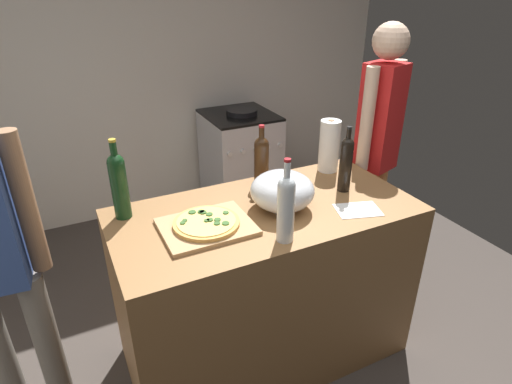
{
  "coord_description": "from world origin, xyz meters",
  "views": [
    {
      "loc": [
        -0.84,
        -0.94,
        1.93
      ],
      "look_at": [
        -0.0,
        0.75,
        0.98
      ],
      "focal_mm": 29.85,
      "sensor_mm": 36.0,
      "label": 1
    }
  ],
  "objects_px": {
    "wine_bottle_clear": "(261,158)",
    "mixing_bowl": "(282,191)",
    "wine_bottle_dark": "(346,162)",
    "wine_bottle_green": "(286,206)",
    "wine_bottle_amber": "(119,183)",
    "paper_towel_roll": "(329,146)",
    "pizza": "(206,223)",
    "stove": "(240,162)",
    "person_in_red": "(377,146)"
  },
  "relations": [
    {
      "from": "wine_bottle_clear",
      "to": "wine_bottle_green",
      "type": "height_order",
      "value": "wine_bottle_green"
    },
    {
      "from": "pizza",
      "to": "wine_bottle_green",
      "type": "bearing_deg",
      "value": -40.72
    },
    {
      "from": "mixing_bowl",
      "to": "wine_bottle_dark",
      "type": "xyz_separation_m",
      "value": [
        0.39,
        0.03,
        0.07
      ]
    },
    {
      "from": "pizza",
      "to": "person_in_red",
      "type": "distance_m",
      "value": 1.3
    },
    {
      "from": "wine_bottle_dark",
      "to": "stove",
      "type": "xyz_separation_m",
      "value": [
        0.13,
        1.63,
        -0.64
      ]
    },
    {
      "from": "person_in_red",
      "to": "mixing_bowl",
      "type": "bearing_deg",
      "value": -158.9
    },
    {
      "from": "stove",
      "to": "person_in_red",
      "type": "relative_size",
      "value": 0.54
    },
    {
      "from": "mixing_bowl",
      "to": "person_in_red",
      "type": "distance_m",
      "value": 0.92
    },
    {
      "from": "wine_bottle_clear",
      "to": "paper_towel_roll",
      "type": "bearing_deg",
      "value": -1.8
    },
    {
      "from": "pizza",
      "to": "wine_bottle_clear",
      "type": "relative_size",
      "value": 0.91
    },
    {
      "from": "pizza",
      "to": "wine_bottle_clear",
      "type": "bearing_deg",
      "value": 35.95
    },
    {
      "from": "paper_towel_roll",
      "to": "pizza",
      "type": "bearing_deg",
      "value": -160.69
    },
    {
      "from": "wine_bottle_amber",
      "to": "person_in_red",
      "type": "relative_size",
      "value": 0.22
    },
    {
      "from": "wine_bottle_clear",
      "to": "wine_bottle_dark",
      "type": "bearing_deg",
      "value": -37.53
    },
    {
      "from": "wine_bottle_amber",
      "to": "wine_bottle_green",
      "type": "height_order",
      "value": "wine_bottle_amber"
    },
    {
      "from": "pizza",
      "to": "stove",
      "type": "bearing_deg",
      "value": 61.45
    },
    {
      "from": "wine_bottle_amber",
      "to": "person_in_red",
      "type": "xyz_separation_m",
      "value": [
        1.57,
        0.08,
        -0.11
      ]
    },
    {
      "from": "mixing_bowl",
      "to": "wine_bottle_amber",
      "type": "relative_size",
      "value": 0.8
    },
    {
      "from": "wine_bottle_green",
      "to": "wine_bottle_clear",
      "type": "bearing_deg",
      "value": 73.24
    },
    {
      "from": "mixing_bowl",
      "to": "wine_bottle_amber",
      "type": "distance_m",
      "value": 0.75
    },
    {
      "from": "mixing_bowl",
      "to": "person_in_red",
      "type": "xyz_separation_m",
      "value": [
        0.86,
        0.33,
        -0.03
      ]
    },
    {
      "from": "mixing_bowl",
      "to": "wine_bottle_clear",
      "type": "bearing_deg",
      "value": 82.58
    },
    {
      "from": "wine_bottle_clear",
      "to": "stove",
      "type": "xyz_separation_m",
      "value": [
        0.48,
        1.37,
        -0.62
      ]
    },
    {
      "from": "paper_towel_roll",
      "to": "wine_bottle_amber",
      "type": "relative_size",
      "value": 0.78
    },
    {
      "from": "wine_bottle_clear",
      "to": "mixing_bowl",
      "type": "bearing_deg",
      "value": -97.42
    },
    {
      "from": "wine_bottle_green",
      "to": "person_in_red",
      "type": "relative_size",
      "value": 0.22
    },
    {
      "from": "wine_bottle_amber",
      "to": "person_in_red",
      "type": "distance_m",
      "value": 1.57
    },
    {
      "from": "paper_towel_roll",
      "to": "person_in_red",
      "type": "distance_m",
      "value": 0.41
    },
    {
      "from": "wine_bottle_clear",
      "to": "pizza",
      "type": "bearing_deg",
      "value": -144.05
    },
    {
      "from": "wine_bottle_clear",
      "to": "person_in_red",
      "type": "bearing_deg",
      "value": 2.42
    },
    {
      "from": "pizza",
      "to": "wine_bottle_dark",
      "type": "bearing_deg",
      "value": 3.36
    },
    {
      "from": "wine_bottle_clear",
      "to": "person_in_red",
      "type": "distance_m",
      "value": 0.83
    },
    {
      "from": "person_in_red",
      "to": "pizza",
      "type": "bearing_deg",
      "value": -164.47
    },
    {
      "from": "stove",
      "to": "wine_bottle_green",
      "type": "bearing_deg",
      "value": -108.66
    },
    {
      "from": "stove",
      "to": "mixing_bowl",
      "type": "bearing_deg",
      "value": -107.36
    },
    {
      "from": "wine_bottle_green",
      "to": "wine_bottle_dark",
      "type": "xyz_separation_m",
      "value": [
        0.51,
        0.28,
        -0.0
      ]
    },
    {
      "from": "wine_bottle_dark",
      "to": "paper_towel_roll",
      "type": "bearing_deg",
      "value": 73.36
    },
    {
      "from": "mixing_bowl",
      "to": "wine_bottle_clear",
      "type": "distance_m",
      "value": 0.3
    },
    {
      "from": "wine_bottle_dark",
      "to": "stove",
      "type": "bearing_deg",
      "value": 85.37
    },
    {
      "from": "person_in_red",
      "to": "stove",
      "type": "bearing_deg",
      "value": 104.39
    },
    {
      "from": "wine_bottle_clear",
      "to": "wine_bottle_dark",
      "type": "relative_size",
      "value": 0.94
    },
    {
      "from": "wine_bottle_clear",
      "to": "person_in_red",
      "type": "relative_size",
      "value": 0.19
    },
    {
      "from": "mixing_bowl",
      "to": "stove",
      "type": "relative_size",
      "value": 0.33
    },
    {
      "from": "paper_towel_roll",
      "to": "person_in_red",
      "type": "bearing_deg",
      "value": 6.91
    },
    {
      "from": "wine_bottle_clear",
      "to": "person_in_red",
      "type": "height_order",
      "value": "person_in_red"
    },
    {
      "from": "paper_towel_roll",
      "to": "wine_bottle_dark",
      "type": "distance_m",
      "value": 0.27
    },
    {
      "from": "wine_bottle_amber",
      "to": "paper_towel_roll",
      "type": "bearing_deg",
      "value": 1.36
    },
    {
      "from": "wine_bottle_amber",
      "to": "person_in_red",
      "type": "bearing_deg",
      "value": 2.78
    },
    {
      "from": "pizza",
      "to": "stove",
      "type": "distance_m",
      "value": 1.98
    },
    {
      "from": "mixing_bowl",
      "to": "paper_towel_roll",
      "type": "relative_size",
      "value": 1.02
    }
  ]
}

